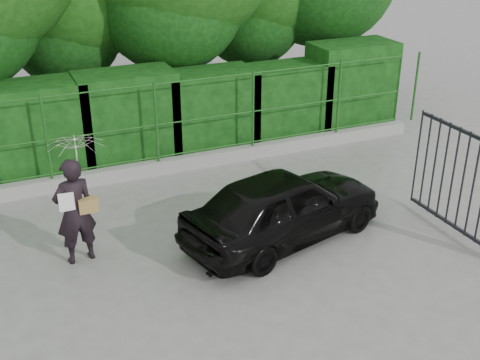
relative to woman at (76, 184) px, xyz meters
name	(u,v)px	position (x,y,z in m)	size (l,w,h in m)	color
ground	(216,284)	(1.77, -1.63, -1.40)	(80.00, 80.00, 0.00)	gray
kerb	(142,170)	(1.77, 2.87, -1.25)	(14.00, 0.25, 0.30)	#9E9E99
fence	(148,124)	(1.99, 2.87, -0.20)	(14.13, 0.06, 1.80)	#1D561A
hedge	(128,119)	(1.77, 3.87, -0.37)	(14.20, 1.20, 2.26)	black
woman	(76,184)	(0.00, 0.00, 0.00)	(0.98, 0.93, 2.20)	black
car	(284,206)	(3.41, -0.75, -0.74)	(1.55, 3.86, 1.32)	black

